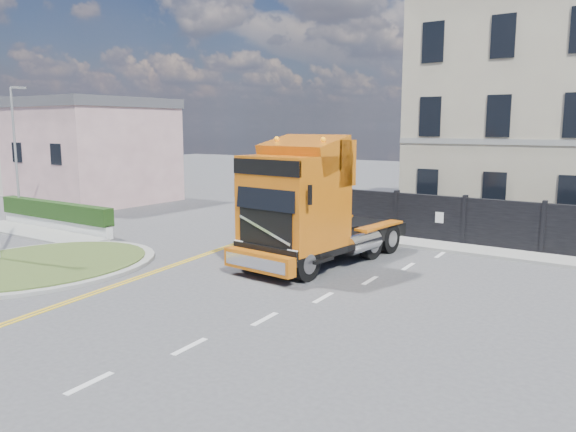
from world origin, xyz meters
The scene contains 12 objects.
ground centered at (0.00, 0.00, 0.00)m, with size 120.00×120.00×0.00m, color #424244.
traffic_island centered at (-7.00, -3.00, 0.08)m, with size 6.80×6.80×0.17m.
hedge_wall centered at (-13.00, 1.50, 0.74)m, with size 8.00×0.55×1.35m.
pavement_side centered at (-13.00, 0.40, 0.05)m, with size 8.50×1.80×0.10m, color gray.
seaside_bldg_pink centered at (-20.00, 9.00, 3.00)m, with size 8.00×8.00×6.00m, color beige.
seaside_bldg_cream centered at (-28.00, 11.00, 2.50)m, with size 9.00×8.00×5.00m, color beige.
seaside_bldg_white centered at (-35.00, 12.00, 3.25)m, with size 8.00×8.00×6.50m, color silver.
hoarding_fence centered at (6.55, 9.00, 1.00)m, with size 18.80×0.25×2.00m.
georgian_building centered at (6.00, 16.50, 5.77)m, with size 12.30×10.30×12.80m.
pavement_far centered at (6.00, 8.10, 0.06)m, with size 20.00×1.60×0.12m, color gray.
truck centered at (0.52, 2.47, 1.98)m, with size 3.36×7.58×4.41m.
lamppost_slim centered at (-16.00, 1.50, 4.06)m, with size 0.28×0.56×6.87m.
Camera 1 is at (10.95, -13.72, 4.86)m, focal length 35.00 mm.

